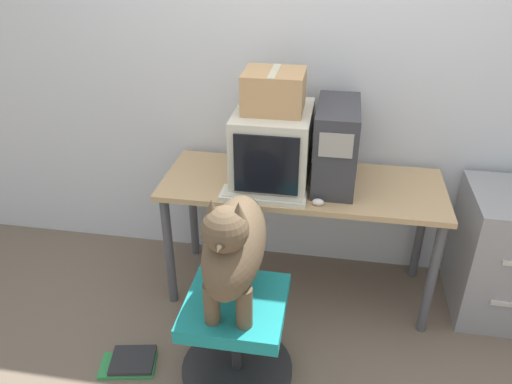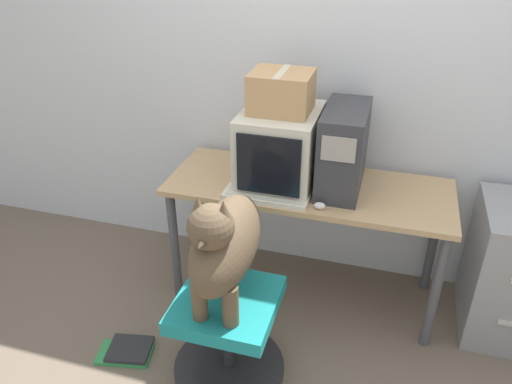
% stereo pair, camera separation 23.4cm
% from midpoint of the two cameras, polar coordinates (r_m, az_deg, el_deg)
% --- Properties ---
extents(ground_plane, '(12.00, 12.00, 0.00)m').
position_cam_midpoint_polar(ground_plane, '(2.84, 1.70, -14.49)').
color(ground_plane, '#6B5B4C').
extents(wall_back, '(8.00, 0.05, 2.60)m').
position_cam_midpoint_polar(wall_back, '(2.75, 4.07, 15.35)').
color(wall_back, silver).
rests_on(wall_back, ground_plane).
extents(desk, '(1.49, 0.57, 0.71)m').
position_cam_midpoint_polar(desk, '(2.68, 2.76, -0.64)').
color(desk, tan).
rests_on(desk, ground_plane).
extents(crt_monitor, '(0.38, 0.47, 0.39)m').
position_cam_midpoint_polar(crt_monitor, '(2.58, -0.66, 5.23)').
color(crt_monitor, beige).
rests_on(crt_monitor, desk).
extents(pc_tower, '(0.21, 0.45, 0.43)m').
position_cam_midpoint_polar(pc_tower, '(2.56, 6.54, 5.30)').
color(pc_tower, '#333338').
rests_on(pc_tower, desk).
extents(keyboard, '(0.43, 0.14, 0.03)m').
position_cam_midpoint_polar(keyboard, '(2.48, -1.86, -0.52)').
color(keyboard, beige).
rests_on(keyboard, desk).
extents(computer_mouse, '(0.06, 0.04, 0.04)m').
position_cam_midpoint_polar(computer_mouse, '(2.43, 4.39, -1.24)').
color(computer_mouse, silver).
rests_on(computer_mouse, desk).
extents(office_chair, '(0.54, 0.54, 0.46)m').
position_cam_midpoint_polar(office_chair, '(2.42, -5.15, -16.15)').
color(office_chair, '#262628').
rests_on(office_chair, ground_plane).
extents(dog, '(0.25, 0.60, 0.59)m').
position_cam_midpoint_polar(dog, '(2.08, -5.80, -6.18)').
color(dog, brown).
rests_on(dog, office_chair).
extents(filing_cabinet, '(0.41, 0.52, 0.72)m').
position_cam_midpoint_polar(filing_cabinet, '(2.95, 23.96, -6.51)').
color(filing_cabinet, gray).
rests_on(filing_cabinet, ground_plane).
extents(cardboard_box, '(0.30, 0.26, 0.20)m').
position_cam_midpoint_polar(cardboard_box, '(2.48, -0.68, 11.43)').
color(cardboard_box, tan).
rests_on(cardboard_box, crt_monitor).
extents(book_stack_floor, '(0.29, 0.23, 0.04)m').
position_cam_midpoint_polar(book_stack_floor, '(2.70, -16.73, -18.29)').
color(book_stack_floor, '#2D8C47').
rests_on(book_stack_floor, ground_plane).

